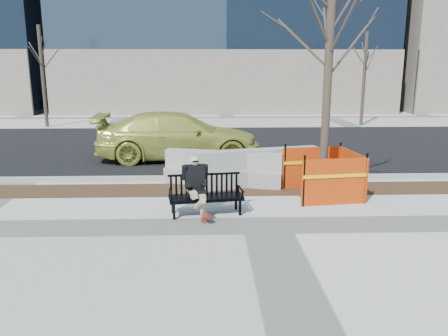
{
  "coord_description": "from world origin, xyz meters",
  "views": [
    {
      "loc": [
        -1.12,
        -8.27,
        3.07
      ],
      "look_at": [
        -0.79,
        1.32,
        0.86
      ],
      "focal_mm": 35.87,
      "sensor_mm": 36.0,
      "label": 1
    }
  ],
  "objects_px": {
    "bench": "(206,214)",
    "jersey_barrier_right": "(257,185)",
    "seated_man": "(196,214)",
    "sedan": "(179,159)",
    "tree_fence": "(322,196)",
    "jersey_barrier_left": "(223,184)"
  },
  "relations": [
    {
      "from": "bench",
      "to": "jersey_barrier_left",
      "type": "distance_m",
      "value": 2.47
    },
    {
      "from": "bench",
      "to": "jersey_barrier_right",
      "type": "height_order",
      "value": "jersey_barrier_right"
    },
    {
      "from": "bench",
      "to": "seated_man",
      "type": "distance_m",
      "value": 0.21
    },
    {
      "from": "bench",
      "to": "sedan",
      "type": "xyz_separation_m",
      "value": [
        -0.94,
        5.71,
        0.0
      ]
    },
    {
      "from": "seated_man",
      "to": "tree_fence",
      "type": "distance_m",
      "value": 3.24
    },
    {
      "from": "sedan",
      "to": "seated_man",
      "type": "bearing_deg",
      "value": -175.81
    },
    {
      "from": "jersey_barrier_left",
      "to": "jersey_barrier_right",
      "type": "height_order",
      "value": "jersey_barrier_right"
    },
    {
      "from": "bench",
      "to": "jersey_barrier_right",
      "type": "bearing_deg",
      "value": 51.8
    },
    {
      "from": "seated_man",
      "to": "sedan",
      "type": "xyz_separation_m",
      "value": [
        -0.72,
        5.7,
        0.0
      ]
    },
    {
      "from": "sedan",
      "to": "jersey_barrier_left",
      "type": "bearing_deg",
      "value": -160.28
    },
    {
      "from": "bench",
      "to": "seated_man",
      "type": "xyz_separation_m",
      "value": [
        -0.21,
        0.01,
        0.0
      ]
    },
    {
      "from": "sedan",
      "to": "jersey_barrier_right",
      "type": "height_order",
      "value": "sedan"
    },
    {
      "from": "tree_fence",
      "to": "sedan",
      "type": "xyz_separation_m",
      "value": [
        -3.72,
        4.45,
        0.0
      ]
    },
    {
      "from": "seated_man",
      "to": "sedan",
      "type": "distance_m",
      "value": 5.75
    },
    {
      "from": "seated_man",
      "to": "sedan",
      "type": "bearing_deg",
      "value": 88.7
    },
    {
      "from": "bench",
      "to": "jersey_barrier_right",
      "type": "distance_m",
      "value": 2.7
    },
    {
      "from": "seated_man",
      "to": "sedan",
      "type": "height_order",
      "value": "sedan"
    },
    {
      "from": "bench",
      "to": "jersey_barrier_right",
      "type": "xyz_separation_m",
      "value": [
        1.34,
        2.35,
        0.0
      ]
    },
    {
      "from": "seated_man",
      "to": "tree_fence",
      "type": "relative_size",
      "value": 0.21
    },
    {
      "from": "bench",
      "to": "sedan",
      "type": "bearing_deg",
      "value": 90.77
    },
    {
      "from": "seated_man",
      "to": "jersey_barrier_right",
      "type": "xyz_separation_m",
      "value": [
        1.55,
        2.34,
        0.0
      ]
    },
    {
      "from": "jersey_barrier_right",
      "to": "sedan",
      "type": "bearing_deg",
      "value": 110.68
    }
  ]
}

